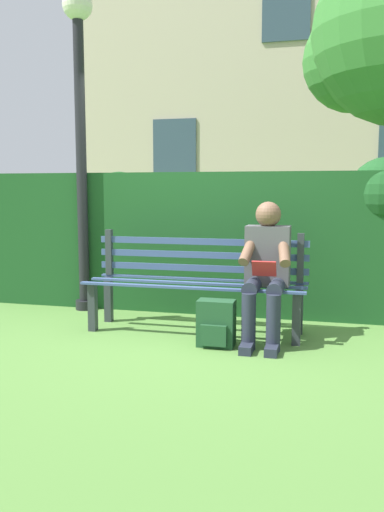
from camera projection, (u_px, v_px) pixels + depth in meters
The scene contains 7 objects.
ground at pixel (195, 332), 4.90m from camera, with size 60.00×60.00×0.00m, color #517F38.
park_bench at pixel (197, 280), 4.93m from camera, with size 2.00×0.53×0.91m.
person_seated at pixel (266, 267), 4.56m from camera, with size 0.44×0.73×1.19m.
hedge_backdrop at pixel (233, 237), 5.81m from camera, with size 5.23×0.88×1.61m.
building_facade at pixel (291, 75), 11.67m from camera, with size 8.75×3.22×7.54m.
backpack at pixel (216, 324), 4.44m from camera, with size 0.31×0.25×0.39m.
lamp_post at pixel (80, 110), 5.58m from camera, with size 0.31×0.31×3.32m.
Camera 1 is at (-1.17, 4.63, 1.30)m, focal length 37.63 mm.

